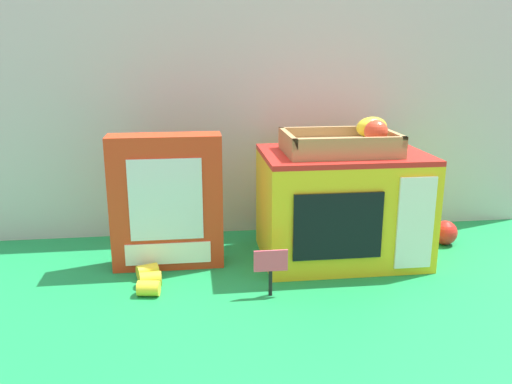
# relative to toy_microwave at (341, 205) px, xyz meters

# --- Properties ---
(ground_plane) EXTENTS (1.70, 1.70, 0.00)m
(ground_plane) POSITION_rel_toy_microwave_xyz_m (-0.20, -0.03, -0.13)
(ground_plane) COLOR #198C47
(ground_plane) RESTS_ON ground
(display_back_panel) EXTENTS (1.61, 0.03, 0.63)m
(display_back_panel) POSITION_rel_toy_microwave_xyz_m (-0.20, 0.23, 0.18)
(display_back_panel) COLOR #B7BABF
(display_back_panel) RESTS_ON ground
(toy_microwave) EXTENTS (0.38, 0.27, 0.26)m
(toy_microwave) POSITION_rel_toy_microwave_xyz_m (0.00, 0.00, 0.00)
(toy_microwave) COLOR yellow
(toy_microwave) RESTS_ON ground
(food_groups_crate) EXTENTS (0.26, 0.18, 0.08)m
(food_groups_crate) POSITION_rel_toy_microwave_xyz_m (0.00, -0.01, 0.15)
(food_groups_crate) COLOR #A37F51
(food_groups_crate) RESTS_ON toy_microwave
(cookie_set_box) EXTENTS (0.25, 0.08, 0.31)m
(cookie_set_box) POSITION_rel_toy_microwave_xyz_m (-0.41, -0.00, 0.02)
(cookie_set_box) COLOR red
(cookie_set_box) RESTS_ON ground
(price_sign) EXTENTS (0.07, 0.01, 0.10)m
(price_sign) POSITION_rel_toy_microwave_xyz_m (-0.20, -0.19, -0.06)
(price_sign) COLOR black
(price_sign) RESTS_ON ground
(loose_toy_banana) EXTENTS (0.06, 0.13, 0.03)m
(loose_toy_banana) POSITION_rel_toy_microwave_xyz_m (-0.45, -0.12, -0.11)
(loose_toy_banana) COLOR yellow
(loose_toy_banana) RESTS_ON ground
(loose_toy_apple) EXTENTS (0.06, 0.06, 0.06)m
(loose_toy_apple) POSITION_rel_toy_microwave_xyz_m (0.29, 0.04, -0.10)
(loose_toy_apple) COLOR red
(loose_toy_apple) RESTS_ON ground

